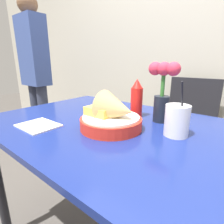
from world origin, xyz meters
name	(u,v)px	position (x,y,z in m)	size (l,w,h in m)	color
wall_window	(191,33)	(0.00, 1.12, 1.30)	(7.00, 0.06, 2.60)	#B7B2A3
dining_table	(110,143)	(0.00, 0.00, 0.67)	(1.19, 0.83, 0.78)	navy
chair_far_window	(188,124)	(0.12, 0.89, 0.55)	(0.40, 0.40, 0.93)	black
food_basket	(113,116)	(0.06, -0.06, 0.83)	(0.26, 0.26, 0.16)	red
ketchup_bottle	(137,99)	(0.05, 0.16, 0.87)	(0.06, 0.06, 0.20)	red
drink_cup	(177,121)	(0.29, 0.05, 0.83)	(0.09, 0.09, 0.21)	silver
flower_vase	(163,88)	(0.18, 0.17, 0.94)	(0.15, 0.07, 0.28)	black
napkin	(38,125)	(-0.22, -0.24, 0.78)	(0.17, 0.14, 0.01)	white
person_standing	(35,70)	(-1.32, 0.36, 0.98)	(0.32, 0.19, 1.69)	#2D3347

